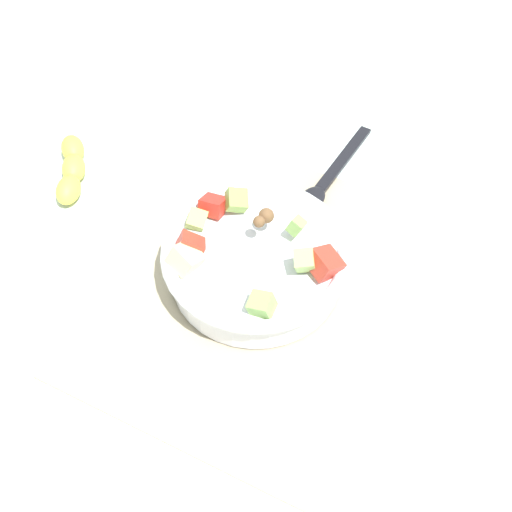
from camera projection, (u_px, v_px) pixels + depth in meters
ground_plane at (255, 287)px, 0.86m from camera, size 2.40×2.40×0.00m
placemat at (255, 286)px, 0.86m from camera, size 0.49×0.38×0.01m
salad_bowl at (256, 259)px, 0.84m from camera, size 0.25×0.25×0.10m
serving_spoon at (326, 181)px, 0.97m from camera, size 0.22×0.05×0.01m
banana_whole at (72, 169)px, 0.98m from camera, size 0.14×0.11×0.04m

